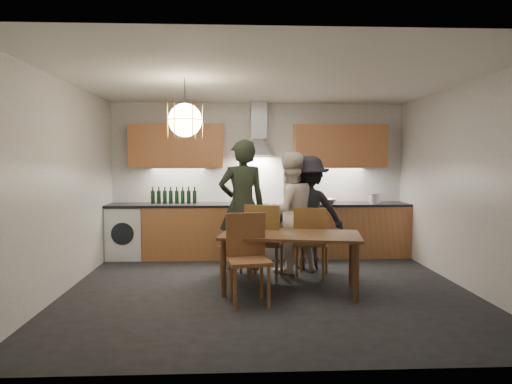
{
  "coord_description": "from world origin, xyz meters",
  "views": [
    {
      "loc": [
        -0.41,
        -5.63,
        1.62
      ],
      "look_at": [
        -0.13,
        0.4,
        1.2
      ],
      "focal_mm": 32.0,
      "sensor_mm": 36.0,
      "label": 1
    }
  ],
  "objects_px": {
    "chair_front": "(247,252)",
    "dining_table": "(290,240)",
    "person_left": "(242,205)",
    "mixing_bowl": "(327,201)",
    "stock_pot": "(375,199)",
    "person_mid": "(289,212)",
    "chair_back_left": "(238,243)",
    "wine_bottles": "(174,195)",
    "person_right": "(308,213)"
  },
  "relations": [
    {
      "from": "chair_front",
      "to": "wine_bottles",
      "type": "relative_size",
      "value": 1.34
    },
    {
      "from": "person_left",
      "to": "mixing_bowl",
      "type": "bearing_deg",
      "value": -160.96
    },
    {
      "from": "person_mid",
      "to": "person_right",
      "type": "xyz_separation_m",
      "value": [
        0.3,
        0.18,
        -0.03
      ]
    },
    {
      "from": "person_mid",
      "to": "person_right",
      "type": "bearing_deg",
      "value": -169.68
    },
    {
      "from": "chair_front",
      "to": "person_left",
      "type": "bearing_deg",
      "value": 82.39
    },
    {
      "from": "chair_front",
      "to": "stock_pot",
      "type": "height_order",
      "value": "stock_pot"
    },
    {
      "from": "wine_bottles",
      "to": "mixing_bowl",
      "type": "bearing_deg",
      "value": -1.61
    },
    {
      "from": "stock_pot",
      "to": "person_left",
      "type": "bearing_deg",
      "value": -157.99
    },
    {
      "from": "mixing_bowl",
      "to": "wine_bottles",
      "type": "distance_m",
      "value": 2.56
    },
    {
      "from": "dining_table",
      "to": "person_right",
      "type": "relative_size",
      "value": 1.08
    },
    {
      "from": "person_right",
      "to": "stock_pot",
      "type": "height_order",
      "value": "person_right"
    },
    {
      "from": "stock_pot",
      "to": "mixing_bowl",
      "type": "bearing_deg",
      "value": -177.32
    },
    {
      "from": "mixing_bowl",
      "to": "stock_pot",
      "type": "height_order",
      "value": "stock_pot"
    },
    {
      "from": "chair_front",
      "to": "mixing_bowl",
      "type": "height_order",
      "value": "chair_front"
    },
    {
      "from": "person_left",
      "to": "stock_pot",
      "type": "relative_size",
      "value": 9.5
    },
    {
      "from": "chair_back_left",
      "to": "mixing_bowl",
      "type": "height_order",
      "value": "mixing_bowl"
    },
    {
      "from": "chair_back_left",
      "to": "chair_front",
      "type": "distance_m",
      "value": 1.02
    },
    {
      "from": "chair_front",
      "to": "wine_bottles",
      "type": "distance_m",
      "value": 2.77
    },
    {
      "from": "chair_back_left",
      "to": "stock_pot",
      "type": "bearing_deg",
      "value": -173.02
    },
    {
      "from": "stock_pot",
      "to": "dining_table",
      "type": "bearing_deg",
      "value": -129.67
    },
    {
      "from": "mixing_bowl",
      "to": "stock_pot",
      "type": "distance_m",
      "value": 0.83
    },
    {
      "from": "stock_pot",
      "to": "wine_bottles",
      "type": "bearing_deg",
      "value": 179.44
    },
    {
      "from": "chair_front",
      "to": "person_right",
      "type": "bearing_deg",
      "value": 49.96
    },
    {
      "from": "person_left",
      "to": "stock_pot",
      "type": "distance_m",
      "value": 2.44
    },
    {
      "from": "dining_table",
      "to": "chair_front",
      "type": "relative_size",
      "value": 1.8
    },
    {
      "from": "person_left",
      "to": "dining_table",
      "type": "bearing_deg",
      "value": 104.91
    },
    {
      "from": "dining_table",
      "to": "person_mid",
      "type": "bearing_deg",
      "value": 94.17
    },
    {
      "from": "person_left",
      "to": "person_mid",
      "type": "distance_m",
      "value": 0.7
    },
    {
      "from": "person_left",
      "to": "person_right",
      "type": "xyz_separation_m",
      "value": [
        0.98,
        0.04,
        -0.12
      ]
    },
    {
      "from": "chair_front",
      "to": "dining_table",
      "type": "bearing_deg",
      "value": 27.96
    },
    {
      "from": "person_mid",
      "to": "mixing_bowl",
      "type": "relative_size",
      "value": 5.29
    },
    {
      "from": "chair_back_left",
      "to": "wine_bottles",
      "type": "bearing_deg",
      "value": -78.67
    },
    {
      "from": "mixing_bowl",
      "to": "chair_front",
      "type": "bearing_deg",
      "value": -120.23
    },
    {
      "from": "dining_table",
      "to": "wine_bottles",
      "type": "xyz_separation_m",
      "value": [
        -1.7,
        2.07,
        0.41
      ]
    },
    {
      "from": "person_left",
      "to": "person_right",
      "type": "bearing_deg",
      "value": 170.17
    },
    {
      "from": "dining_table",
      "to": "person_left",
      "type": "bearing_deg",
      "value": 127.47
    },
    {
      "from": "person_left",
      "to": "wine_bottles",
      "type": "height_order",
      "value": "person_left"
    },
    {
      "from": "person_right",
      "to": "wine_bottles",
      "type": "height_order",
      "value": "person_right"
    },
    {
      "from": "person_mid",
      "to": "wine_bottles",
      "type": "distance_m",
      "value": 2.11
    },
    {
      "from": "chair_back_left",
      "to": "wine_bottles",
      "type": "height_order",
      "value": "wine_bottles"
    },
    {
      "from": "person_mid",
      "to": "wine_bottles",
      "type": "relative_size",
      "value": 2.3
    },
    {
      "from": "chair_front",
      "to": "person_mid",
      "type": "xyz_separation_m",
      "value": [
        0.65,
        1.39,
        0.29
      ]
    },
    {
      "from": "wine_bottles",
      "to": "person_left",
      "type": "bearing_deg",
      "value": -40.25
    },
    {
      "from": "chair_front",
      "to": "person_left",
      "type": "distance_m",
      "value": 1.57
    },
    {
      "from": "person_left",
      "to": "person_right",
      "type": "relative_size",
      "value": 1.14
    },
    {
      "from": "chair_back_left",
      "to": "person_mid",
      "type": "relative_size",
      "value": 0.49
    },
    {
      "from": "mixing_bowl",
      "to": "stock_pot",
      "type": "relative_size",
      "value": 1.62
    },
    {
      "from": "person_right",
      "to": "wine_bottles",
      "type": "distance_m",
      "value": 2.3
    },
    {
      "from": "chair_back_left",
      "to": "person_left",
      "type": "xyz_separation_m",
      "value": [
        0.07,
        0.51,
        0.47
      ]
    },
    {
      "from": "chair_back_left",
      "to": "person_left",
      "type": "relative_size",
      "value": 0.44
    }
  ]
}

